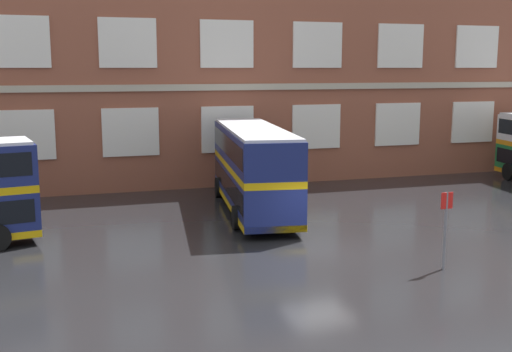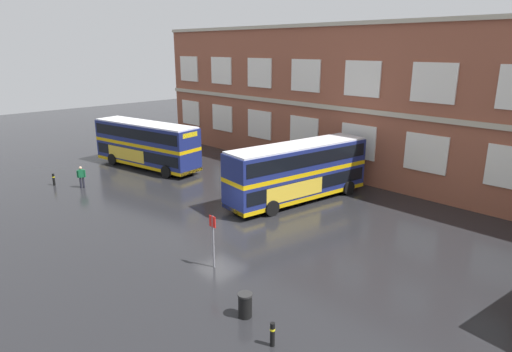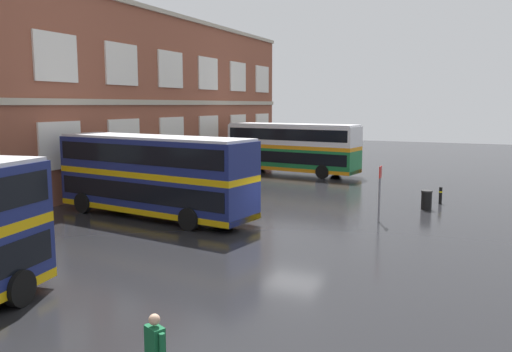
% 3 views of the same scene
% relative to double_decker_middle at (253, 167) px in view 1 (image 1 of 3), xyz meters
% --- Properties ---
extents(ground_plane, '(120.00, 120.00, 0.00)m').
position_rel_double_decker_middle_xyz_m(ground_plane, '(0.31, -5.35, -2.15)').
color(ground_plane, black).
extents(brick_terminal_building, '(55.00, 8.19, 12.31)m').
position_rel_double_decker_middle_xyz_m(brick_terminal_building, '(3.23, 10.63, 3.86)').
color(brick_terminal_building, brown).
rests_on(brick_terminal_building, ground).
extents(double_decker_middle, '(4.04, 11.25, 4.07)m').
position_rel_double_decker_middle_xyz_m(double_decker_middle, '(0.00, 0.00, 0.00)').
color(double_decker_middle, navy).
rests_on(double_decker_middle, ground).
extents(bus_stand_flag, '(0.44, 0.10, 2.70)m').
position_rel_double_decker_middle_xyz_m(bus_stand_flag, '(3.61, -10.47, -0.51)').
color(bus_stand_flag, slate).
rests_on(bus_stand_flag, ground).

